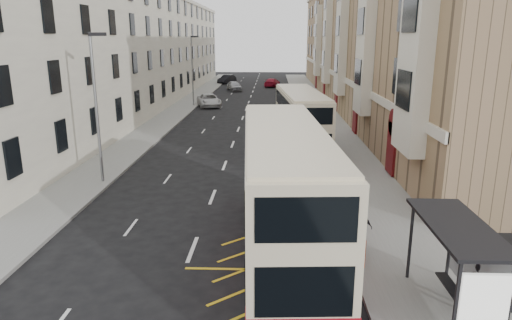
{
  "coord_description": "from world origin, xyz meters",
  "views": [
    {
      "loc": [
        3.02,
        -11.93,
        7.83
      ],
      "look_at": [
        2.28,
        8.45,
        2.39
      ],
      "focal_mm": 32.0,
      "sensor_mm": 36.0,
      "label": 1
    }
  ],
  "objects_px": {
    "pedestrian_mid": "(480,288)",
    "street_lamp_far": "(193,67)",
    "car_red": "(272,83)",
    "double_decker_rear": "(301,122)",
    "street_lamp_near": "(97,101)",
    "pedestrian_far": "(359,227)",
    "white_van": "(209,100)",
    "car_silver": "(234,86)",
    "bus_shelter": "(466,255)",
    "car_dark": "(227,79)",
    "double_decker_front": "(284,193)"
  },
  "relations": [
    {
      "from": "street_lamp_near",
      "to": "car_silver",
      "type": "relative_size",
      "value": 1.8
    },
    {
      "from": "double_decker_front",
      "to": "car_dark",
      "type": "height_order",
      "value": "double_decker_front"
    },
    {
      "from": "street_lamp_near",
      "to": "pedestrian_mid",
      "type": "distance_m",
      "value": 19.88
    },
    {
      "from": "white_van",
      "to": "car_silver",
      "type": "xyz_separation_m",
      "value": [
        1.64,
        16.77,
        0.02
      ]
    },
    {
      "from": "double_decker_front",
      "to": "car_dark",
      "type": "relative_size",
      "value": 2.67
    },
    {
      "from": "pedestrian_far",
      "to": "car_silver",
      "type": "height_order",
      "value": "pedestrian_far"
    },
    {
      "from": "bus_shelter",
      "to": "double_decker_rear",
      "type": "xyz_separation_m",
      "value": [
        -3.34,
        19.98,
        0.08
      ]
    },
    {
      "from": "double_decker_rear",
      "to": "white_van",
      "type": "height_order",
      "value": "double_decker_rear"
    },
    {
      "from": "double_decker_front",
      "to": "double_decker_rear",
      "type": "relative_size",
      "value": 1.11
    },
    {
      "from": "car_silver",
      "to": "car_red",
      "type": "bearing_deg",
      "value": 31.74
    },
    {
      "from": "pedestrian_mid",
      "to": "double_decker_front",
      "type": "bearing_deg",
      "value": 114.62
    },
    {
      "from": "double_decker_rear",
      "to": "street_lamp_near",
      "type": "bearing_deg",
      "value": -151.2
    },
    {
      "from": "street_lamp_near",
      "to": "car_silver",
      "type": "distance_m",
      "value": 47.09
    },
    {
      "from": "pedestrian_far",
      "to": "car_red",
      "type": "height_order",
      "value": "pedestrian_far"
    },
    {
      "from": "pedestrian_far",
      "to": "white_van",
      "type": "distance_m",
      "value": 39.4
    },
    {
      "from": "pedestrian_mid",
      "to": "street_lamp_far",
      "type": "bearing_deg",
      "value": 78.9
    },
    {
      "from": "white_van",
      "to": "car_silver",
      "type": "distance_m",
      "value": 16.85
    },
    {
      "from": "pedestrian_mid",
      "to": "street_lamp_near",
      "type": "bearing_deg",
      "value": 110.6
    },
    {
      "from": "white_van",
      "to": "car_dark",
      "type": "height_order",
      "value": "car_dark"
    },
    {
      "from": "bus_shelter",
      "to": "street_lamp_near",
      "type": "bearing_deg",
      "value": 139.86
    },
    {
      "from": "car_silver",
      "to": "car_dark",
      "type": "height_order",
      "value": "same"
    },
    {
      "from": "pedestrian_mid",
      "to": "car_dark",
      "type": "distance_m",
      "value": 72.25
    },
    {
      "from": "double_decker_rear",
      "to": "pedestrian_far",
      "type": "relative_size",
      "value": 6.9
    },
    {
      "from": "double_decker_rear",
      "to": "double_decker_front",
      "type": "bearing_deg",
      "value": -100.43
    },
    {
      "from": "street_lamp_far",
      "to": "bus_shelter",
      "type": "bearing_deg",
      "value": -70.88
    },
    {
      "from": "pedestrian_far",
      "to": "car_dark",
      "type": "distance_m",
      "value": 67.57
    },
    {
      "from": "double_decker_rear",
      "to": "pedestrian_far",
      "type": "xyz_separation_m",
      "value": [
        1.35,
        -15.42,
        -1.26
      ]
    },
    {
      "from": "car_silver",
      "to": "car_dark",
      "type": "distance_m",
      "value": 12.16
    },
    {
      "from": "double_decker_rear",
      "to": "car_red",
      "type": "relative_size",
      "value": 2.32
    },
    {
      "from": "car_red",
      "to": "double_decker_rear",
      "type": "bearing_deg",
      "value": 104.59
    },
    {
      "from": "car_dark",
      "to": "pedestrian_far",
      "type": "bearing_deg",
      "value": -58.35
    },
    {
      "from": "pedestrian_far",
      "to": "car_red",
      "type": "relative_size",
      "value": 0.34
    },
    {
      "from": "pedestrian_mid",
      "to": "pedestrian_far",
      "type": "distance_m",
      "value": 5.02
    },
    {
      "from": "street_lamp_near",
      "to": "pedestrian_far",
      "type": "relative_size",
      "value": 4.99
    },
    {
      "from": "street_lamp_near",
      "to": "street_lamp_far",
      "type": "relative_size",
      "value": 1.0
    },
    {
      "from": "street_lamp_near",
      "to": "street_lamp_far",
      "type": "distance_m",
      "value": 30.0
    },
    {
      "from": "double_decker_front",
      "to": "street_lamp_near",
      "type": "bearing_deg",
      "value": 136.45
    },
    {
      "from": "street_lamp_near",
      "to": "pedestrian_mid",
      "type": "height_order",
      "value": "street_lamp_near"
    },
    {
      "from": "street_lamp_far",
      "to": "pedestrian_far",
      "type": "bearing_deg",
      "value": -71.45
    },
    {
      "from": "street_lamp_far",
      "to": "car_red",
      "type": "relative_size",
      "value": 1.67
    },
    {
      "from": "double_decker_rear",
      "to": "street_lamp_far",
      "type": "bearing_deg",
      "value": 111.9
    },
    {
      "from": "street_lamp_far",
      "to": "white_van",
      "type": "bearing_deg",
      "value": 0.97
    },
    {
      "from": "car_silver",
      "to": "white_van",
      "type": "bearing_deg",
      "value": -111.91
    },
    {
      "from": "pedestrian_far",
      "to": "street_lamp_near",
      "type": "bearing_deg",
      "value": -19.64
    },
    {
      "from": "double_decker_front",
      "to": "white_van",
      "type": "height_order",
      "value": "double_decker_front"
    },
    {
      "from": "white_van",
      "to": "car_red",
      "type": "bearing_deg",
      "value": 56.56
    },
    {
      "from": "pedestrian_mid",
      "to": "car_red",
      "type": "xyz_separation_m",
      "value": [
        -6.07,
        65.38,
        -0.27
      ]
    },
    {
      "from": "pedestrian_mid",
      "to": "car_red",
      "type": "bearing_deg",
      "value": 64.18
    },
    {
      "from": "street_lamp_near",
      "to": "double_decker_front",
      "type": "xyz_separation_m",
      "value": [
        9.82,
        -8.35,
        -2.17
      ]
    },
    {
      "from": "pedestrian_mid",
      "to": "white_van",
      "type": "xyz_separation_m",
      "value": [
        -13.53,
        42.13,
        -0.23
      ]
    }
  ]
}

